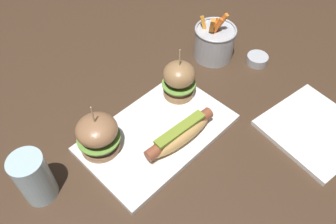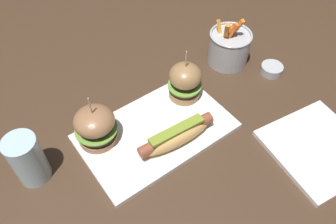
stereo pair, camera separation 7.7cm
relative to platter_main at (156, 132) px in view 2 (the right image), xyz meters
The scene contains 9 objects.
ground_plane 0.01m from the platter_main, ahead, with size 3.00×3.00×0.00m, color #422D1E.
platter_main is the anchor object (origin of this frame).
hot_dog 0.06m from the platter_main, 71.69° to the right, with size 0.19×0.06×0.05m.
slider_left 0.14m from the platter_main, 154.02° to the left, with size 0.10×0.10×0.13m.
slider_right 0.14m from the platter_main, 21.78° to the left, with size 0.08×0.08×0.14m.
fries_bucket 0.33m from the platter_main, 16.54° to the left, with size 0.12×0.12×0.14m.
sauce_ramekin 0.38m from the platter_main, ahead, with size 0.06×0.06×0.02m.
side_plate 0.37m from the platter_main, 43.62° to the right, with size 0.21×0.21×0.01m, color white.
water_glass 0.28m from the platter_main, 166.79° to the left, with size 0.07×0.07×0.12m, color silver.
Camera 2 is at (-0.26, -0.40, 0.64)m, focal length 36.00 mm.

